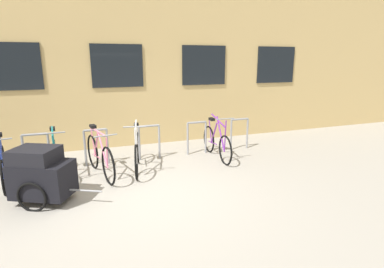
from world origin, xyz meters
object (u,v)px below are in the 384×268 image
object	(u,v)px
bicycle_teal	(56,159)
bike_trailer	(41,174)
bicycle_white	(137,152)
bicycle_blue	(3,166)
bicycle_pink	(100,156)
bicycle_purple	(217,142)

from	to	relation	value
bicycle_teal	bike_trailer	xyz separation A→B (m)	(-0.13, -1.11, 0.11)
bicycle_white	bicycle_blue	distance (m)	2.52
bicycle_blue	bicycle_pink	bearing A→B (deg)	-4.94
bicycle_white	bike_trailer	size ratio (longest dim) A/B	1.22
bicycle_purple	bicycle_blue	bearing A→B (deg)	-178.99
bicycle_purple	bicycle_blue	size ratio (longest dim) A/B	1.04
bicycle_teal	bicycle_blue	distance (m)	0.91
bicycle_teal	bicycle_pink	distance (m)	0.86
bicycle_purple	bicycle_pink	bearing A→B (deg)	-175.15
bicycle_white	bicycle_pink	size ratio (longest dim) A/B	0.97
bicycle_blue	bike_trailer	xyz separation A→B (m)	(0.78, -1.09, 0.12)
bicycle_purple	bicycle_blue	world-z (taller)	bicycle_purple
bike_trailer	bicycle_blue	bearing A→B (deg)	125.56
bicycle_teal	bicycle_pink	size ratio (longest dim) A/B	0.92
bicycle_purple	bicycle_teal	distance (m)	3.55
bicycle_white	bicycle_purple	world-z (taller)	bicycle_white
bicycle_white	bicycle_blue	world-z (taller)	bicycle_white
bicycle_pink	bike_trailer	bearing A→B (deg)	-135.99
bicycle_pink	bike_trailer	distance (m)	1.35
bicycle_blue	bicycle_pink	size ratio (longest dim) A/B	0.92
bicycle_pink	bicycle_white	bearing A→B (deg)	4.94
bicycle_purple	bike_trailer	world-z (taller)	bicycle_purple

